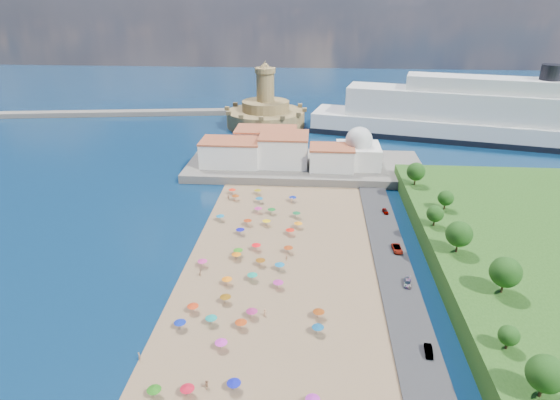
{
  "coord_description": "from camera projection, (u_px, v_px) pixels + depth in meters",
  "views": [
    {
      "loc": [
        13.38,
        -98.66,
        62.53
      ],
      "look_at": [
        4.0,
        25.0,
        8.0
      ],
      "focal_mm": 30.0,
      "sensor_mm": 36.0,
      "label": 1
    }
  ],
  "objects": [
    {
      "name": "ground",
      "position": [
        256.0,
        269.0,
        116.15
      ],
      "size": [
        700.0,
        700.0,
        0.0
      ],
      "primitive_type": "plane",
      "color": "#071938",
      "rests_on": "ground"
    },
    {
      "name": "terrace",
      "position": [
        305.0,
        166.0,
        181.49
      ],
      "size": [
        90.0,
        36.0,
        3.0
      ],
      "primitive_type": "cube",
      "color": "#59544C",
      "rests_on": "ground"
    },
    {
      "name": "jetty",
      "position": [
        259.0,
        140.0,
        215.08
      ],
      "size": [
        18.0,
        70.0,
        2.4
      ],
      "primitive_type": "cube",
      "color": "#59544C",
      "rests_on": "ground"
    },
    {
      "name": "breakwater",
      "position": [
        95.0,
        114.0,
        262.9
      ],
      "size": [
        199.03,
        34.77,
        2.6
      ],
      "primitive_type": "cube",
      "rotation": [
        0.0,
        0.0,
        0.14
      ],
      "color": "#59544C",
      "rests_on": "ground"
    },
    {
      "name": "waterfront_buildings",
      "position": [
        271.0,
        149.0,
        180.41
      ],
      "size": [
        57.0,
        29.0,
        11.0
      ],
      "color": "silver",
      "rests_on": "terrace"
    },
    {
      "name": "domed_building",
      "position": [
        358.0,
        151.0,
        175.27
      ],
      "size": [
        16.0,
        16.0,
        15.0
      ],
      "color": "silver",
      "rests_on": "terrace"
    },
    {
      "name": "fortress",
      "position": [
        266.0,
        113.0,
        240.26
      ],
      "size": [
        40.0,
        40.0,
        32.4
      ],
      "color": "tan",
      "rests_on": "ground"
    },
    {
      "name": "cruise_ship",
      "position": [
        488.0,
        119.0,
        213.92
      ],
      "size": [
        163.41,
        60.79,
        35.47
      ],
      "color": "black",
      "rests_on": "ground"
    },
    {
      "name": "beach_parasols",
      "position": [
        244.0,
        287.0,
        105.48
      ],
      "size": [
        31.94,
        116.32,
        2.2
      ],
      "color": "gray",
      "rests_on": "beach"
    },
    {
      "name": "beachgoers",
      "position": [
        240.0,
        285.0,
        107.8
      ],
      "size": [
        30.04,
        95.43,
        1.88
      ],
      "color": "tan",
      "rests_on": "beach"
    },
    {
      "name": "parked_cars",
      "position": [
        401.0,
        262.0,
        116.8
      ],
      "size": [
        2.58,
        65.88,
        1.4
      ],
      "color": "gray",
      "rests_on": "promenade"
    },
    {
      "name": "hillside_trees",
      "position": [
        473.0,
        253.0,
        102.85
      ],
      "size": [
        12.85,
        112.76,
        8.11
      ],
      "color": "#382314",
      "rests_on": "hillside"
    }
  ]
}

